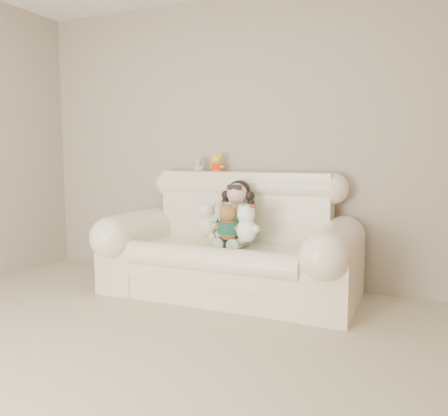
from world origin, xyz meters
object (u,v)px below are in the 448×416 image
at_px(sofa, 229,235).
at_px(white_cat, 246,219).
at_px(cream_teddy, 207,216).
at_px(brown_teddy, 229,218).
at_px(seated_child, 237,212).

xyz_separation_m(sofa, white_cat, (0.21, -0.14, 0.16)).
bearing_deg(sofa, white_cat, -34.18).
distance_m(sofa, cream_teddy, 0.24).
distance_m(white_cat, cream_teddy, 0.37).
distance_m(brown_teddy, cream_teddy, 0.22).
bearing_deg(cream_teddy, seated_child, 62.61).
xyz_separation_m(white_cat, cream_teddy, (-0.37, 0.05, 0.00)).
bearing_deg(sofa, cream_teddy, -149.73).
xyz_separation_m(sofa, brown_teddy, (0.06, -0.14, 0.16)).
bearing_deg(white_cat, sofa, 170.11).
bearing_deg(white_cat, seated_child, 150.95).
bearing_deg(seated_child, brown_teddy, -93.41).
relative_size(sofa, cream_teddy, 5.93).
distance_m(seated_child, cream_teddy, 0.27).
bearing_deg(brown_teddy, sofa, 98.36).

